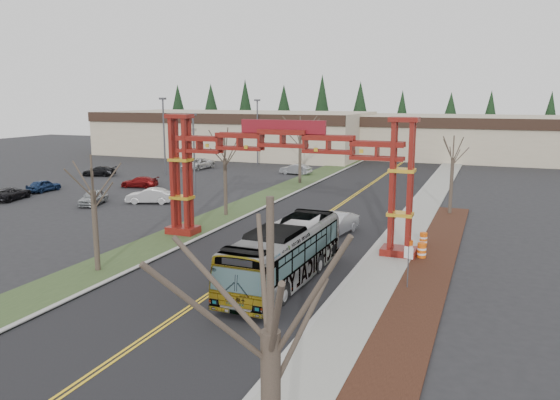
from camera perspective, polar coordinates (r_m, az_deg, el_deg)
The scene contains 35 objects.
ground at distance 23.28m, azimuth -16.64°, elevation -15.50°, with size 200.00×200.00×0.00m, color black.
road at distance 44.47m, azimuth 3.55°, elevation -2.42°, with size 12.00×110.00×0.02m, color black.
lane_line_left at distance 44.50m, azimuth 3.41°, elevation -2.39°, with size 0.12×100.00×0.01m, color yellow.
lane_line_right at distance 44.43m, azimuth 3.70°, elevation -2.41°, with size 0.12×100.00×0.01m, color yellow.
curb_right at distance 43.01m, azimuth 11.38°, elevation -2.98°, with size 0.30×110.00×0.15m, color #A5A49F.
sidewalk_right at distance 42.80m, azimuth 13.29°, elevation -3.13°, with size 2.60×110.00×0.14m, color gray.
landscape_strip at distance 28.24m, azimuth 14.03°, elevation -10.46°, with size 2.60×50.00×0.12m, color black.
grass_median at distance 47.47m, azimuth -5.67°, elevation -1.57°, with size 4.00×110.00×0.08m, color #2E4422.
curb_left at distance 46.66m, azimuth -3.65°, elevation -1.71°, with size 0.30×110.00×0.15m, color #A5A49F.
gateway_arch at distance 36.94m, azimuth 0.29°, elevation 4.31°, with size 18.20×1.60×8.90m.
retail_building_west at distance 98.43m, azimuth -4.64°, elevation 7.00°, with size 46.00×22.30×7.50m.
retail_building_east at distance 96.45m, azimuth 19.64°, elevation 6.19°, with size 38.00×20.30×7.00m.
conifer_treeline at distance 109.05m, azimuth 14.82°, elevation 8.48°, with size 116.10×5.60×13.00m.
transit_bus at distance 30.04m, azimuth 0.43°, elevation -5.68°, with size 2.74×11.70×3.26m, color #9C9DA3.
silver_sedan at distance 40.82m, azimuth 5.82°, elevation -2.51°, with size 1.69×4.86×1.60m, color #A5A8AD.
parked_car_near_a at distance 54.79m, azimuth -18.94°, elevation 0.26°, with size 1.67×4.14×1.41m, color #969A9D.
parked_car_near_b at distance 53.98m, azimuth -13.48°, elevation 0.43°, with size 1.55×4.43×1.46m, color silver.
parked_car_near_c at distance 60.56m, azimuth -26.32°, elevation 0.62°, with size 2.14×4.64×1.29m, color black.
parked_car_mid_a at distance 63.82m, azimuth -14.49°, elevation 1.84°, with size 1.73×4.26×1.24m, color maroon.
parked_car_mid_b at distance 64.29m, azimuth -23.47°, elevation 1.40°, with size 1.58×3.93×1.34m, color navy.
parked_car_far_a at distance 72.12m, azimuth 1.66°, elevation 3.23°, with size 1.48×4.25×1.40m, color #A0A4A7.
parked_car_far_b at distance 78.26m, azimuth -8.62°, elevation 3.76°, with size 2.53×5.50×1.53m, color silver.
parked_car_far_c at distance 74.52m, azimuth -18.41°, elevation 2.88°, with size 1.76×4.34×1.26m, color black.
bare_tree_median_near at distance 33.06m, azimuth -18.96°, elevation 0.87°, with size 3.17×3.17×6.90m.
bare_tree_median_mid at distance 46.68m, azimuth -5.78°, elevation 4.28°, with size 3.13×3.13×7.00m.
bare_tree_median_far at distance 64.19m, azimuth 2.12°, elevation 6.68°, with size 3.49×3.49×7.91m.
bare_tree_right_near at distance 9.45m, azimuth -1.00°, elevation -13.84°, with size 3.51×3.51×8.54m.
bare_tree_right_far at distance 49.21m, azimuth 17.61°, elevation 4.12°, with size 2.99×2.99×6.87m.
light_pole_near at distance 57.72m, azimuth -9.00°, elevation 5.40°, with size 0.73×0.37×8.44m.
light_pole_mid at distance 73.32m, azimuth -12.04°, elevation 7.13°, with size 0.87×0.43×10.01m.
light_pole_far at distance 82.30m, azimuth -2.38°, elevation 7.61°, with size 0.85×0.42×9.75m.
street_sign at distance 29.77m, azimuth 13.27°, elevation -6.02°, with size 0.51×0.25×2.34m.
barrel_south at distance 35.71m, azimuth 14.58°, elevation -5.19°, with size 0.57×0.57×1.06m.
barrel_mid at distance 36.17m, azimuth 13.27°, elevation -4.93°, with size 0.57×0.57×1.05m.
barrel_north at distance 38.73m, azimuth 14.75°, elevation -4.02°, with size 0.53×0.53×0.98m.
Camera 1 is at (13.30, -16.21, 10.12)m, focal length 35.00 mm.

